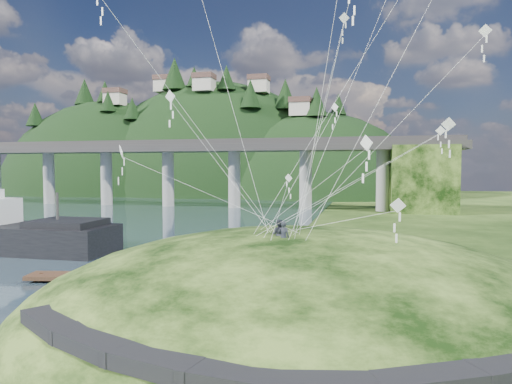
# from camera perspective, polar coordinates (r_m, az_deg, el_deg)

# --- Properties ---
(ground) EXTENTS (320.00, 320.00, 0.00)m
(ground) POSITION_cam_1_polar(r_m,az_deg,el_deg) (28.55, -11.09, -14.71)
(ground) COLOR black
(ground) RESTS_ON ground
(grass_hill) EXTENTS (36.00, 32.00, 13.00)m
(grass_hill) POSITION_cam_1_polar(r_m,az_deg,el_deg) (28.74, 6.15, -17.71)
(grass_hill) COLOR black
(grass_hill) RESTS_ON ground
(footpath) EXTENTS (22.29, 5.84, 0.83)m
(footpath) POSITION_cam_1_polar(r_m,az_deg,el_deg) (16.79, -1.39, -20.07)
(footpath) COLOR black
(footpath) RESTS_ON ground
(bridge) EXTENTS (160.00, 11.00, 15.00)m
(bridge) POSITION_cam_1_polar(r_m,az_deg,el_deg) (102.04, -8.10, 3.58)
(bridge) COLOR #2D2B2B
(bridge) RESTS_ON ground
(far_ridge) EXTENTS (153.00, 70.00, 94.50)m
(far_ridge) POSITION_cam_1_polar(r_m,az_deg,el_deg) (157.64, -6.78, -2.85)
(far_ridge) COLOR black
(far_ridge) RESTS_ON ground
(wooden_dock) EXTENTS (12.79, 4.45, 0.90)m
(wooden_dock) POSITION_cam_1_polar(r_m,az_deg,el_deg) (36.99, -17.72, -10.04)
(wooden_dock) COLOR #372216
(wooden_dock) RESTS_ON ground
(kite_flyers) EXTENTS (1.19, 1.34, 1.75)m
(kite_flyers) POSITION_cam_1_polar(r_m,az_deg,el_deg) (25.27, 3.09, -3.52)
(kite_flyers) COLOR #252831
(kite_flyers) RESTS_ON ground
(kite_swarm) EXTENTS (20.42, 17.18, 21.88)m
(kite_swarm) POSITION_cam_1_polar(r_m,az_deg,el_deg) (29.94, 10.93, 17.97)
(kite_swarm) COLOR silver
(kite_swarm) RESTS_ON ground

